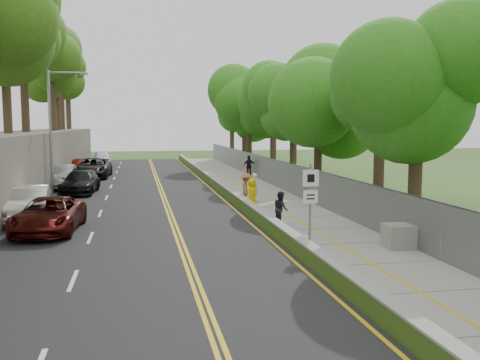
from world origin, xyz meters
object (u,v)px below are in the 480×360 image
at_px(construction_barrel, 246,170).
at_px(person_far, 249,166).
at_px(car_1, 29,203).
at_px(concrete_block, 402,236).
at_px(painter_0, 252,194).
at_px(car_2, 49,215).
at_px(streetlight, 54,123).
at_px(signpost, 310,195).

relative_size(construction_barrel, person_far, 0.45).
distance_m(construction_barrel, car_1, 25.05).
xyz_separation_m(concrete_block, painter_0, (-3.55, 9.92, 0.39)).
height_order(car_1, car_2, car_1).
height_order(streetlight, signpost, streetlight).
height_order(concrete_block, car_1, car_1).
bearing_deg(painter_0, construction_barrel, 0.12).
xyz_separation_m(streetlight, concrete_block, (14.76, -18.00, -4.15)).
bearing_deg(signpost, construction_barrel, 83.35).
distance_m(concrete_block, car_2, 14.39).
bearing_deg(construction_barrel, car_2, -119.64).
distance_m(signpost, painter_0, 9.00).
height_order(streetlight, construction_barrel, streetlight).
bearing_deg(concrete_block, streetlight, 129.36).
distance_m(concrete_block, painter_0, 10.54).
bearing_deg(painter_0, car_1, 107.74).
bearing_deg(streetlight, concrete_block, -50.64).
bearing_deg(car_2, signpost, -20.11).
bearing_deg(painter_0, car_2, 125.15).
relative_size(concrete_block, person_far, 0.71).
distance_m(construction_barrel, car_2, 26.89).
height_order(signpost, car_2, signpost).
distance_m(concrete_block, person_far, 27.04).
relative_size(streetlight, car_1, 1.62).
bearing_deg(car_1, construction_barrel, 48.75).
bearing_deg(concrete_block, car_2, 157.58).
xyz_separation_m(construction_barrel, painter_0, (-3.55, -18.94, 0.41)).
distance_m(signpost, person_far, 26.26).
xyz_separation_m(car_1, car_2, (1.35, -3.06, -0.08)).
relative_size(streetlight, signpost, 2.58).
distance_m(construction_barrel, person_far, 1.89).
bearing_deg(person_far, car_2, 45.49).
distance_m(car_1, painter_0, 11.19).
xyz_separation_m(streetlight, construction_barrel, (14.76, 10.86, -4.17)).
distance_m(painter_0, person_far, 17.47).
bearing_deg(painter_0, signpost, -167.34).
distance_m(car_2, person_far, 25.27).
relative_size(signpost, car_1, 0.63).
xyz_separation_m(car_1, painter_0, (11.10, 1.36, 0.02)).
height_order(construction_barrel, car_1, car_1).
xyz_separation_m(signpost, car_2, (-10.05, 4.50, -1.19)).
relative_size(construction_barrel, car_2, 0.16).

